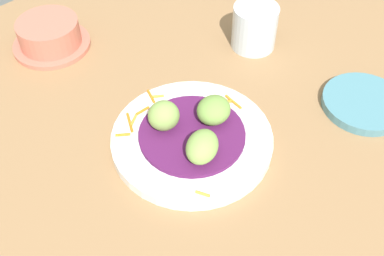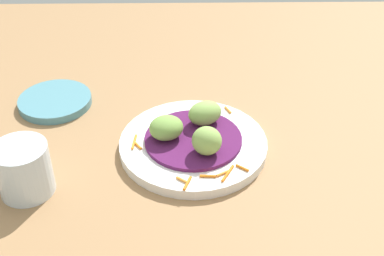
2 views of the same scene
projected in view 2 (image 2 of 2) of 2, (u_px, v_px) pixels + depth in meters
The scene contains 9 objects.
table_surface at pixel (204, 139), 83.99cm from camera, with size 110.00×110.00×2.00cm, color #936D47.
main_plate at pixel (193, 145), 79.74cm from camera, with size 23.07×23.07×1.63cm, color white.
cabbage_bed at pixel (193, 139), 79.07cm from camera, with size 15.17×15.17×0.63cm, color #51194C.
carrot_garnish at pixel (195, 161), 74.94cm from camera, with size 17.48×20.51×0.40cm.
guac_scoop_left at pixel (207, 115), 80.62cm from camera, with size 5.55×4.21×3.77cm, color #84A851.
guac_scoop_center at pixel (166, 128), 77.92cm from camera, with size 5.28×4.73×3.57cm, color #759E47.
guac_scoop_right at pixel (207, 141), 74.67cm from camera, with size 4.47×4.30×4.32cm, color #84A851.
side_plate_small at pixel (55, 101), 90.05cm from camera, with size 12.77×12.77×1.40cm, color teal.
water_glass at pixel (24, 169), 70.43cm from camera, with size 7.70×7.70×7.61cm, color silver.
Camera 2 is at (3.09, 66.71, 52.01)cm, focal length 47.64 mm.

